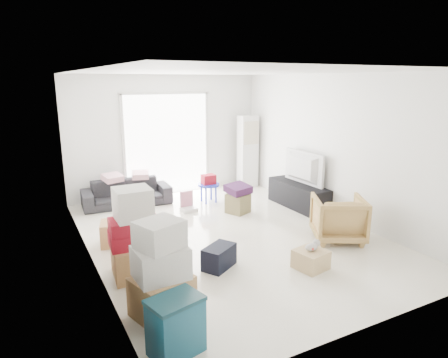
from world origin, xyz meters
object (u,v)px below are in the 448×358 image
at_px(tv_console, 298,195).
at_px(sofa, 126,189).
at_px(kids_table, 208,183).
at_px(television, 299,180).
at_px(armchair, 339,216).
at_px(ac_tower, 248,152).
at_px(storage_bins, 176,326).
at_px(ottoman, 238,203).
at_px(wood_crate, 311,259).

distance_m(tv_console, sofa, 3.60).
bearing_deg(sofa, kids_table, -17.11).
bearing_deg(television, armchair, 162.11).
bearing_deg(television, tv_console, -0.00).
relative_size(ac_tower, tv_console, 1.14).
bearing_deg(storage_bins, ottoman, 52.34).
height_order(tv_console, kids_table, kids_table).
xyz_separation_m(tv_console, kids_table, (-1.49, 1.20, 0.18)).
bearing_deg(storage_bins, tv_console, 38.63).
bearing_deg(ottoman, kids_table, 102.87).
bearing_deg(ottoman, wood_crate, -96.68).
distance_m(armchair, ottoman, 2.13).
height_order(storage_bins, ottoman, storage_bins).
relative_size(storage_bins, wood_crate, 1.46).
distance_m(tv_console, armchair, 1.78).
distance_m(tv_console, kids_table, 1.92).
bearing_deg(armchair, storage_bins, 52.12).
xyz_separation_m(armchair, ottoman, (-0.77, 1.98, -0.21)).
distance_m(armchair, storage_bins, 3.68).
height_order(tv_console, sofa, sofa).
relative_size(ottoman, kids_table, 0.63).
distance_m(sofa, kids_table, 1.73).
distance_m(armchair, kids_table, 3.05).
bearing_deg(ottoman, sofa, 140.07).
height_order(television, kids_table, television).
distance_m(sofa, armchair, 4.37).
bearing_deg(ac_tower, tv_console, -88.54).
height_order(ac_tower, sofa, ac_tower).
bearing_deg(wood_crate, storage_bins, -160.88).
height_order(tv_console, television, television).
xyz_separation_m(ac_tower, tv_console, (0.05, -1.96, -0.62)).
bearing_deg(sofa, tv_console, -26.56).
bearing_deg(armchair, kids_table, -41.91).
xyz_separation_m(television, ottoman, (-1.28, 0.28, -0.39)).
bearing_deg(armchair, tv_console, -77.27).
height_order(sofa, storage_bins, sofa).
bearing_deg(sofa, ac_tower, 6.51).
height_order(ac_tower, wood_crate, ac_tower).
relative_size(tv_console, storage_bins, 2.62).
height_order(television, ottoman, television).
xyz_separation_m(sofa, kids_table, (1.62, -0.62, 0.08)).
relative_size(tv_console, ottoman, 3.98).
xyz_separation_m(sofa, armchair, (2.60, -3.51, 0.05)).
height_order(tv_console, ottoman, tv_console).
height_order(ottoman, wood_crate, ottoman).
relative_size(ac_tower, sofa, 0.96).
relative_size(armchair, storage_bins, 1.39).
height_order(kids_table, wood_crate, kids_table).
bearing_deg(tv_console, ottoman, 167.59).
bearing_deg(sofa, armchair, -49.79).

